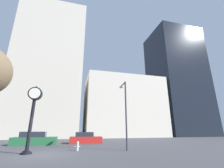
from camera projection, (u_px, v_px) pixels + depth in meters
ground_plane at (40, 155)px, 10.07m from camera, size 200.00×200.00×0.00m
building_tall_tower at (51, 70)px, 35.80m from camera, size 14.39×12.00×30.52m
building_storefront_row at (123, 108)px, 37.69m from camera, size 18.61×12.00×13.91m
building_glass_modern at (176, 81)px, 44.20m from camera, size 13.38×12.00×30.74m
street_clock at (33, 108)px, 11.43m from camera, size 1.00×0.73×4.96m
car_green at (35, 139)px, 17.03m from camera, size 4.78×2.07×1.42m
car_red at (85, 139)px, 18.81m from camera, size 3.95×1.79×1.34m
fire_hydrant_near at (77, 146)px, 12.17m from camera, size 0.47×0.20×0.73m
street_lamp_right at (124, 103)px, 13.72m from camera, size 0.36×1.57×5.93m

